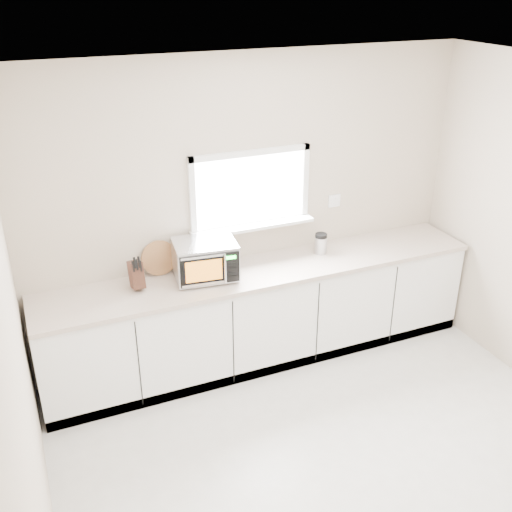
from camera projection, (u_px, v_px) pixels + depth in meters
ground at (359, 486)px, 4.18m from camera, size 4.00×4.00×0.00m
back_wall at (250, 209)px, 5.25m from camera, size 4.00×0.17×2.70m
cabinets at (263, 315)px, 5.40m from camera, size 3.92×0.60×0.88m
countertop at (263, 271)px, 5.20m from camera, size 3.92×0.64×0.04m
microwave at (205, 259)px, 4.96m from camera, size 0.55×0.47×0.33m
knife_block at (136, 274)px, 4.81m from camera, size 0.11×0.21×0.30m
cutting_board at (159, 258)px, 5.03m from camera, size 0.30×0.07×0.30m
coffee_grinder at (321, 243)px, 5.43m from camera, size 0.13×0.13×0.19m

